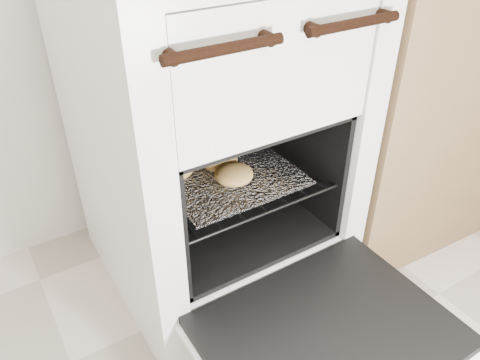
% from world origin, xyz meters
% --- Properties ---
extents(stove, '(0.61, 0.68, 0.94)m').
position_xyz_m(stove, '(0.16, 1.16, 0.46)').
color(stove, silver).
rests_on(stove, ground).
extents(oven_door, '(0.55, 0.43, 0.04)m').
position_xyz_m(oven_door, '(0.16, 0.65, 0.20)').
color(oven_door, black).
rests_on(oven_door, stove).
extents(oven_rack, '(0.44, 0.43, 0.01)m').
position_xyz_m(oven_rack, '(0.16, 1.09, 0.38)').
color(oven_rack, black).
rests_on(oven_rack, stove).
extents(foil_sheet, '(0.35, 0.31, 0.01)m').
position_xyz_m(foil_sheet, '(0.16, 1.07, 0.39)').
color(foil_sheet, silver).
rests_on(foil_sheet, oven_rack).
extents(baked_rolls, '(0.26, 0.26, 0.05)m').
position_xyz_m(baked_rolls, '(0.10, 1.12, 0.42)').
color(baked_rolls, tan).
rests_on(baked_rolls, foil_sheet).
extents(counter, '(0.98, 0.68, 0.96)m').
position_xyz_m(counter, '(0.98, 1.13, 0.48)').
color(counter, brown).
rests_on(counter, ground).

